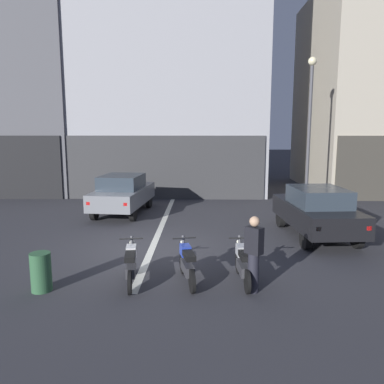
% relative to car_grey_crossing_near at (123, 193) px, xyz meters
% --- Properties ---
extents(ground_plane, '(120.00, 120.00, 0.00)m').
position_rel_car_grey_crossing_near_xyz_m(ground_plane, '(1.82, -4.89, -0.89)').
color(ground_plane, '#333338').
extents(lane_centre_line, '(0.20, 18.00, 0.01)m').
position_rel_car_grey_crossing_near_xyz_m(lane_centre_line, '(1.82, 1.11, -0.88)').
color(lane_centre_line, silver).
rests_on(lane_centre_line, ground).
extents(building_mid_block, '(10.30, 8.50, 15.63)m').
position_rel_car_grey_crossing_near_xyz_m(building_mid_block, '(1.47, 7.68, 6.92)').
color(building_mid_block, '#9E9EA3').
rests_on(building_mid_block, ground).
extents(building_far_right, '(8.48, 9.06, 11.27)m').
position_rel_car_grey_crossing_near_xyz_m(building_far_right, '(13.94, 7.68, 4.74)').
color(building_far_right, '#B2A893').
rests_on(building_far_right, ground).
extents(car_grey_crossing_near, '(2.14, 4.25, 1.64)m').
position_rel_car_grey_crossing_near_xyz_m(car_grey_crossing_near, '(0.00, 0.00, 0.00)').
color(car_grey_crossing_near, black).
rests_on(car_grey_crossing_near, ground).
extents(car_black_parked_kerbside, '(2.08, 4.23, 1.64)m').
position_rel_car_grey_crossing_near_xyz_m(car_black_parked_kerbside, '(7.01, -3.34, 0.00)').
color(car_black_parked_kerbside, black).
rests_on(car_black_parked_kerbside, ground).
extents(car_red_down_street, '(2.07, 4.22, 1.64)m').
position_rel_car_grey_crossing_near_xyz_m(car_red_down_street, '(3.25, 7.40, 0.00)').
color(car_red_down_street, black).
rests_on(car_red_down_street, ground).
extents(street_lamp, '(0.36, 0.36, 6.51)m').
position_rel_car_grey_crossing_near_xyz_m(street_lamp, '(7.94, 1.30, 3.10)').
color(street_lamp, '#47474C').
rests_on(street_lamp, ground).
extents(motorcycle_white_row_leftmost, '(0.55, 1.67, 0.98)m').
position_rel_car_grey_crossing_near_xyz_m(motorcycle_white_row_leftmost, '(1.69, -7.29, -0.43)').
color(motorcycle_white_row_leftmost, black).
rests_on(motorcycle_white_row_leftmost, ground).
extents(motorcycle_blue_row_left_mid, '(0.57, 1.64, 0.98)m').
position_rel_car_grey_crossing_near_xyz_m(motorcycle_blue_row_left_mid, '(2.95, -7.21, -0.43)').
color(motorcycle_blue_row_left_mid, black).
rests_on(motorcycle_blue_row_left_mid, ground).
extents(motorcycle_silver_row_centre, '(0.55, 1.67, 0.98)m').
position_rel_car_grey_crossing_near_xyz_m(motorcycle_silver_row_centre, '(4.22, -7.18, -0.43)').
color(motorcycle_silver_row_centre, black).
rests_on(motorcycle_silver_row_centre, ground).
extents(person_by_motorcycles, '(0.41, 0.41, 1.67)m').
position_rel_car_grey_crossing_near_xyz_m(person_by_motorcycles, '(4.39, -7.70, -0.03)').
color(person_by_motorcycles, '#23232D').
rests_on(person_by_motorcycles, ground).
extents(trash_bin, '(0.44, 0.44, 0.85)m').
position_rel_car_grey_crossing_near_xyz_m(trash_bin, '(-0.19, -7.75, -0.46)').
color(trash_bin, '#2D5938').
rests_on(trash_bin, ground).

